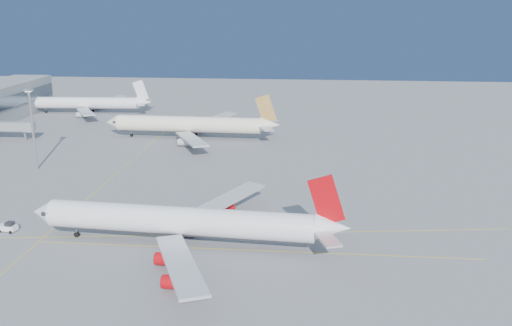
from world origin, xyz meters
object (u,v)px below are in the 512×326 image
(pushback_tug, at_px, (8,227))
(light_mast, at_px, (32,123))
(airliner_virgin, at_px, (186,222))
(airliner_third, at_px, (89,103))
(airliner_etihad, at_px, (192,125))

(pushback_tug, relative_size, light_mast, 0.17)
(light_mast, bearing_deg, pushback_tug, -71.05)
(airliner_virgin, bearing_deg, pushback_tug, 179.47)
(airliner_virgin, distance_m, airliner_third, 155.80)
(airliner_etihad, height_order, light_mast, light_mast)
(airliner_virgin, xyz_separation_m, airliner_third, (-73.45, 137.40, -0.36))
(airliner_virgin, xyz_separation_m, light_mast, (-55.88, 49.55, 9.18))
(airliner_third, distance_m, light_mast, 90.10)
(airliner_etihad, bearing_deg, airliner_third, 143.41)
(airliner_virgin, relative_size, airliner_third, 1.18)
(airliner_etihad, distance_m, pushback_tug, 93.05)
(airliner_virgin, bearing_deg, light_mast, 142.44)
(pushback_tug, bearing_deg, airliner_etihad, 85.11)
(airliner_etihad, height_order, airliner_third, airliner_etihad)
(airliner_third, height_order, light_mast, light_mast)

